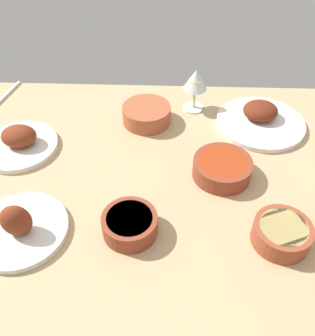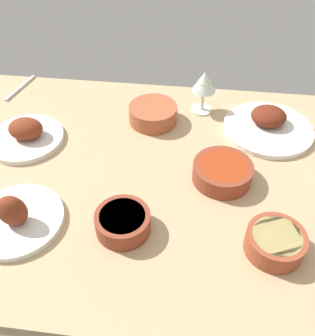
# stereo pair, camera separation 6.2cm
# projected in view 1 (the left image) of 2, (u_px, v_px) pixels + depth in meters

# --- Properties ---
(dining_table) EXTENTS (1.40, 0.90, 0.04)m
(dining_table) POSITION_uv_depth(u_px,v_px,m) (158.00, 178.00, 1.01)
(dining_table) COLOR tan
(dining_table) RESTS_ON ground
(plate_far_side) EXTENTS (0.27, 0.27, 0.07)m
(plate_far_side) POSITION_uv_depth(u_px,v_px,m) (260.00, 119.00, 1.15)
(plate_far_side) COLOR silver
(plate_far_side) RESTS_ON dining_table
(plate_near_viewer) EXTENTS (0.22, 0.22, 0.07)m
(plate_near_viewer) POSITION_uv_depth(u_px,v_px,m) (19.00, 142.00, 1.06)
(plate_near_viewer) COLOR silver
(plate_near_viewer) RESTS_ON dining_table
(plate_center_main) EXTENTS (0.22, 0.22, 0.10)m
(plate_center_main) POSITION_uv_depth(u_px,v_px,m) (19.00, 227.00, 0.84)
(plate_center_main) COLOR silver
(plate_center_main) RESTS_ON dining_table
(bowl_onions) EXTENTS (0.15, 0.15, 0.05)m
(bowl_onions) POSITION_uv_depth(u_px,v_px,m) (147.00, 114.00, 1.15)
(bowl_onions) COLOR #A35133
(bowl_onions) RESTS_ON dining_table
(bowl_soup) EXTENTS (0.13, 0.13, 0.05)m
(bowl_soup) POSITION_uv_depth(u_px,v_px,m) (130.00, 224.00, 0.84)
(bowl_soup) COLOR brown
(bowl_soup) RESTS_ON dining_table
(bowl_sauce) EXTENTS (0.16, 0.16, 0.05)m
(bowl_sauce) POSITION_uv_depth(u_px,v_px,m) (222.00, 169.00, 0.97)
(bowl_sauce) COLOR brown
(bowl_sauce) RESTS_ON dining_table
(bowl_pasta) EXTENTS (0.13, 0.13, 0.05)m
(bowl_pasta) POSITION_uv_depth(u_px,v_px,m) (282.00, 233.00, 0.82)
(bowl_pasta) COLOR brown
(bowl_pasta) RESTS_ON dining_table
(wine_glass) EXTENTS (0.08, 0.08, 0.14)m
(wine_glass) POSITION_uv_depth(u_px,v_px,m) (195.00, 82.00, 1.16)
(wine_glass) COLOR silver
(wine_glass) RESTS_ON dining_table
(fork_loose) EXTENTS (0.05, 0.17, 0.01)m
(fork_loose) POSITION_uv_depth(u_px,v_px,m) (7.00, 95.00, 1.28)
(fork_loose) COLOR silver
(fork_loose) RESTS_ON dining_table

